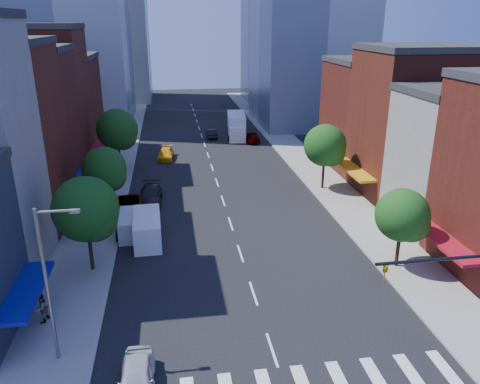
% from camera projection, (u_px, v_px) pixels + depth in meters
% --- Properties ---
extents(ground, '(220.00, 220.00, 0.00)m').
position_uv_depth(ground, '(272.00, 350.00, 26.98)').
color(ground, black).
rests_on(ground, ground).
extents(sidewalk_left, '(5.00, 120.00, 0.15)m').
position_uv_depth(sidewalk_left, '(116.00, 162.00, 62.28)').
color(sidewalk_left, gray).
rests_on(sidewalk_left, ground).
extents(sidewalk_right, '(5.00, 120.00, 0.15)m').
position_uv_depth(sidewalk_right, '(298.00, 155.00, 65.84)').
color(sidewalk_right, gray).
rests_on(sidewalk_right, ground).
extents(bldg_left_3, '(12.00, 8.00, 15.00)m').
position_uv_depth(bldg_left_3, '(15.00, 127.00, 48.30)').
color(bldg_left_3, '#571E15').
rests_on(bldg_left_3, ground).
extents(bldg_left_4, '(12.00, 9.00, 17.00)m').
position_uv_depth(bldg_left_4, '(34.00, 104.00, 55.84)').
color(bldg_left_4, '#591F15').
rests_on(bldg_left_4, ground).
extents(bldg_left_5, '(12.00, 10.00, 13.00)m').
position_uv_depth(bldg_left_5, '(54.00, 107.00, 65.34)').
color(bldg_left_5, '#571E15').
rests_on(bldg_left_5, ground).
extents(bldg_right_1, '(12.00, 8.00, 12.00)m').
position_uv_depth(bldg_right_1, '(467.00, 162.00, 41.81)').
color(bldg_right_1, beige).
rests_on(bldg_right_1, ground).
extents(bldg_right_2, '(12.00, 10.00, 15.00)m').
position_uv_depth(bldg_right_2, '(418.00, 124.00, 49.64)').
color(bldg_right_2, '#591F15').
rests_on(bldg_right_2, ground).
extents(bldg_right_3, '(12.00, 10.00, 13.00)m').
position_uv_depth(bldg_right_3, '(377.00, 116.00, 59.26)').
color(bldg_right_3, '#571E15').
rests_on(bldg_right_3, ground).
extents(streetlight, '(2.25, 0.25, 9.00)m').
position_uv_depth(streetlight, '(49.00, 277.00, 24.40)').
color(streetlight, slate).
rests_on(streetlight, sidewalk_left).
extents(tree_left_near, '(4.80, 4.80, 7.30)m').
position_uv_depth(tree_left_near, '(88.00, 212.00, 33.81)').
color(tree_left_near, black).
rests_on(tree_left_near, sidewalk_left).
extents(tree_left_mid, '(4.20, 4.20, 6.65)m').
position_uv_depth(tree_left_mid, '(106.00, 171.00, 44.14)').
color(tree_left_mid, black).
rests_on(tree_left_mid, sidewalk_left).
extents(tree_left_far, '(5.00, 5.00, 7.75)m').
position_uv_depth(tree_left_far, '(119.00, 131.00, 56.89)').
color(tree_left_far, black).
rests_on(tree_left_far, sidewalk_left).
extents(tree_right_near, '(4.00, 4.00, 6.20)m').
position_uv_depth(tree_right_near, '(404.00, 217.00, 34.54)').
color(tree_right_near, black).
rests_on(tree_right_near, sidewalk_right).
extents(tree_right_far, '(4.60, 4.60, 7.20)m').
position_uv_depth(tree_right_far, '(326.00, 147.00, 51.00)').
color(tree_right_far, black).
rests_on(tree_right_far, sidewalk_right).
extents(parked_car_front, '(1.81, 4.44, 1.51)m').
position_uv_depth(parked_car_front, '(137.00, 378.00, 23.79)').
color(parked_car_front, silver).
rests_on(parked_car_front, ground).
extents(parked_car_second, '(1.75, 4.52, 1.47)m').
position_uv_depth(parked_car_second, '(126.00, 225.00, 41.58)').
color(parked_car_second, black).
rests_on(parked_car_second, ground).
extents(parked_car_third, '(2.74, 5.59, 1.53)m').
position_uv_depth(parked_car_third, '(129.00, 206.00, 45.75)').
color(parked_car_third, '#999999').
rests_on(parked_car_third, ground).
extents(parked_car_rear, '(2.50, 5.70, 1.63)m').
position_uv_depth(parked_car_rear, '(151.00, 195.00, 48.57)').
color(parked_car_rear, black).
rests_on(parked_car_rear, ground).
extents(cargo_van_near, '(2.45, 5.66, 2.38)m').
position_uv_depth(cargo_van_near, '(147.00, 229.00, 39.72)').
color(cargo_van_near, white).
rests_on(cargo_van_near, ground).
extents(cargo_van_far, '(1.95, 4.59, 1.94)m').
position_uv_depth(cargo_van_far, '(130.00, 225.00, 41.02)').
color(cargo_van_far, silver).
rests_on(cargo_van_far, ground).
extents(taxi, '(2.43, 5.01, 1.41)m').
position_uv_depth(taxi, '(166.00, 154.00, 63.98)').
color(taxi, '#FEB90D').
rests_on(taxi, ground).
extents(traffic_car_oncoming, '(1.55, 4.34, 1.42)m').
position_uv_depth(traffic_car_oncoming, '(212.00, 133.00, 75.57)').
color(traffic_car_oncoming, black).
rests_on(traffic_car_oncoming, ground).
extents(traffic_car_far, '(1.95, 4.68, 1.58)m').
position_uv_depth(traffic_car_far, '(252.00, 137.00, 72.79)').
color(traffic_car_far, '#999999').
rests_on(traffic_car_far, ground).
extents(box_truck, '(3.61, 9.36, 3.68)m').
position_uv_depth(box_truck, '(236.00, 126.00, 75.60)').
color(box_truck, silver).
rests_on(box_truck, ground).
extents(pedestrian_far, '(1.04, 1.16, 1.96)m').
position_uv_depth(pedestrian_far, '(41.00, 308.00, 28.94)').
color(pedestrian_far, '#999999').
rests_on(pedestrian_far, sidewalk_left).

